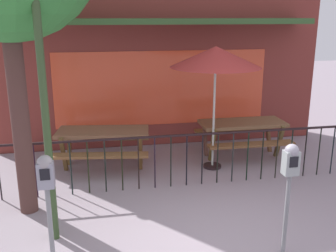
{
  "coord_description": "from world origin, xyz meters",
  "views": [
    {
      "loc": [
        -1.57,
        -4.37,
        2.97
      ],
      "look_at": [
        -0.26,
        2.44,
        1.02
      ],
      "focal_mm": 42.23,
      "sensor_mm": 36.0,
      "label": 1
    }
  ],
  "objects_px": {
    "parking_meter_far": "(47,184)",
    "parking_meter_near": "(290,171)",
    "picnic_table_left": "(103,138)",
    "patio_umbrella": "(216,58)",
    "street_lamp": "(41,62)",
    "picnic_table_right": "(242,129)"
  },
  "relations": [
    {
      "from": "picnic_table_left",
      "to": "picnic_table_right",
      "type": "distance_m",
      "value": 2.96
    },
    {
      "from": "picnic_table_left",
      "to": "patio_umbrella",
      "type": "distance_m",
      "value": 2.7
    },
    {
      "from": "patio_umbrella",
      "to": "parking_meter_near",
      "type": "bearing_deg",
      "value": -89.77
    },
    {
      "from": "street_lamp",
      "to": "parking_meter_far",
      "type": "bearing_deg",
      "value": -86.75
    },
    {
      "from": "picnic_table_left",
      "to": "parking_meter_near",
      "type": "height_order",
      "value": "parking_meter_near"
    },
    {
      "from": "patio_umbrella",
      "to": "parking_meter_far",
      "type": "bearing_deg",
      "value": -134.33
    },
    {
      "from": "picnic_table_right",
      "to": "street_lamp",
      "type": "distance_m",
      "value": 4.91
    },
    {
      "from": "picnic_table_left",
      "to": "picnic_table_right",
      "type": "xyz_separation_m",
      "value": [
        2.96,
        0.09,
        0.0
      ]
    },
    {
      "from": "picnic_table_right",
      "to": "patio_umbrella",
      "type": "bearing_deg",
      "value": -146.93
    },
    {
      "from": "parking_meter_far",
      "to": "street_lamp",
      "type": "height_order",
      "value": "street_lamp"
    },
    {
      "from": "picnic_table_left",
      "to": "patio_umbrella",
      "type": "relative_size",
      "value": 0.82
    },
    {
      "from": "patio_umbrella",
      "to": "parking_meter_far",
      "type": "height_order",
      "value": "patio_umbrella"
    },
    {
      "from": "parking_meter_near",
      "to": "street_lamp",
      "type": "bearing_deg",
      "value": 162.17
    },
    {
      "from": "picnic_table_right",
      "to": "parking_meter_near",
      "type": "bearing_deg",
      "value": -102.61
    },
    {
      "from": "patio_umbrella",
      "to": "parking_meter_near",
      "type": "height_order",
      "value": "patio_umbrella"
    },
    {
      "from": "parking_meter_near",
      "to": "picnic_table_left",
      "type": "bearing_deg",
      "value": 121.59
    },
    {
      "from": "picnic_table_left",
      "to": "street_lamp",
      "type": "distance_m",
      "value": 3.23
    },
    {
      "from": "picnic_table_right",
      "to": "parking_meter_far",
      "type": "distance_m",
      "value": 5.06
    },
    {
      "from": "parking_meter_near",
      "to": "street_lamp",
      "type": "height_order",
      "value": "street_lamp"
    },
    {
      "from": "parking_meter_far",
      "to": "parking_meter_near",
      "type": "bearing_deg",
      "value": -2.79
    },
    {
      "from": "parking_meter_far",
      "to": "picnic_table_left",
      "type": "bearing_deg",
      "value": 78.04
    },
    {
      "from": "picnic_table_right",
      "to": "parking_meter_near",
      "type": "xyz_separation_m",
      "value": [
        -0.8,
        -3.59,
        0.54
      ]
    }
  ]
}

